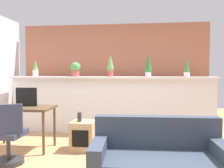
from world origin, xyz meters
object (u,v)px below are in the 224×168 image
(potted_plant_3, at_px, (148,66))
(potted_plant_0, at_px, (35,69))
(potted_plant_1, at_px, (75,69))
(couch, at_px, (159,164))
(tv_monitor, at_px, (26,97))
(office_chair, at_px, (8,139))
(desk, at_px, (22,111))
(side_cube_shelf, at_px, (83,136))
(potted_plant_4, at_px, (187,68))
(vase_on_shelf, at_px, (79,117))
(potted_plant_2, at_px, (110,66))

(potted_plant_3, bearing_deg, potted_plant_0, -178.77)
(potted_plant_0, relative_size, potted_plant_3, 0.74)
(potted_plant_1, distance_m, couch, 3.08)
(potted_plant_3, bearing_deg, tv_monitor, -152.20)
(office_chair, height_order, couch, office_chair)
(desk, bearing_deg, tv_monitor, 57.11)
(office_chair, relative_size, side_cube_shelf, 1.82)
(potted_plant_4, relative_size, vase_on_shelf, 2.56)
(potted_plant_3, bearing_deg, potted_plant_2, -175.52)
(potted_plant_2, relative_size, vase_on_shelf, 2.93)
(tv_monitor, bearing_deg, vase_on_shelf, -2.20)
(tv_monitor, xyz_separation_m, side_cube_shelf, (1.03, 0.00, -0.66))
(potted_plant_4, xyz_separation_m, desk, (-3.02, -1.19, -0.76))
(potted_plant_4, distance_m, office_chair, 3.60)
(potted_plant_0, distance_m, side_cube_shelf, 2.10)
(side_cube_shelf, xyz_separation_m, vase_on_shelf, (-0.05, -0.04, 0.33))
(potted_plant_2, bearing_deg, side_cube_shelf, -107.55)
(side_cube_shelf, height_order, couch, couch)
(office_chair, bearing_deg, potted_plant_3, 43.26)
(potted_plant_3, relative_size, couch, 0.32)
(office_chair, relative_size, couch, 0.57)
(potted_plant_4, bearing_deg, potted_plant_3, 177.53)
(potted_plant_3, xyz_separation_m, desk, (-2.23, -1.23, -0.82))
(desk, height_order, office_chair, office_chair)
(potted_plant_2, bearing_deg, tv_monitor, -141.61)
(potted_plant_3, height_order, tv_monitor, potted_plant_3)
(potted_plant_1, bearing_deg, potted_plant_2, -3.19)
(potted_plant_3, bearing_deg, vase_on_shelf, -135.35)
(potted_plant_3, bearing_deg, potted_plant_4, -2.47)
(desk, xyz_separation_m, side_cube_shelf, (1.08, 0.08, -0.42))
(side_cube_shelf, bearing_deg, potted_plant_1, 111.60)
(desk, bearing_deg, potted_plant_0, 103.44)
(desk, bearing_deg, potted_plant_4, 21.53)
(potted_plant_2, distance_m, office_chair, 2.52)
(potted_plant_0, distance_m, potted_plant_2, 1.70)
(potted_plant_0, xyz_separation_m, desk, (0.28, -1.17, -0.77))
(potted_plant_1, distance_m, tv_monitor, 1.37)
(vase_on_shelf, bearing_deg, side_cube_shelf, 39.52)
(desk, relative_size, tv_monitor, 2.88)
(potted_plant_3, height_order, desk, potted_plant_3)
(potted_plant_0, xyz_separation_m, couch, (2.57, -2.30, -1.15))
(potted_plant_0, distance_m, potted_plant_1, 0.91)
(potted_plant_3, height_order, potted_plant_4, potted_plant_3)
(potted_plant_3, bearing_deg, side_cube_shelf, -135.14)
(potted_plant_0, bearing_deg, vase_on_shelf, -40.84)
(desk, xyz_separation_m, office_chair, (0.16, -0.72, -0.28))
(tv_monitor, bearing_deg, potted_plant_3, 27.80)
(potted_plant_2, bearing_deg, potted_plant_3, 4.48)
(office_chair, height_order, side_cube_shelf, office_chair)
(potted_plant_3, height_order, couch, potted_plant_3)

